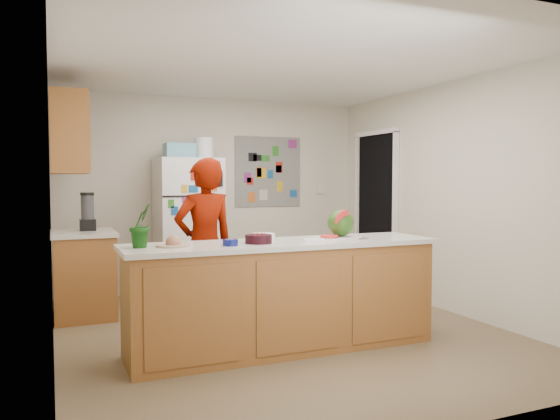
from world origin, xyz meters
name	(u,v)px	position (x,y,z in m)	size (l,w,h in m)	color
floor	(282,332)	(0.00, 0.00, -0.01)	(4.00, 4.50, 0.02)	brown
wall_back	(215,194)	(0.00, 2.26, 1.25)	(4.00, 0.02, 2.50)	beige
wall_left	(49,203)	(-2.01, 0.00, 1.25)	(0.02, 4.50, 2.50)	beige
wall_right	(453,197)	(2.01, 0.00, 1.25)	(0.02, 4.50, 2.50)	beige
ceiling	(282,64)	(0.00, 0.00, 2.51)	(4.00, 4.50, 0.02)	white
doorway	(377,212)	(1.99, 1.45, 1.02)	(0.03, 0.85, 2.04)	black
peninsula_base	(283,298)	(-0.20, -0.50, 0.44)	(2.60, 0.62, 0.88)	brown
peninsula_top	(283,244)	(-0.20, -0.50, 0.90)	(2.68, 0.70, 0.04)	silver
side_counter_base	(84,276)	(-1.69, 1.35, 0.43)	(0.60, 0.80, 0.86)	brown
side_counter_top	(83,233)	(-1.69, 1.35, 0.88)	(0.64, 0.84, 0.04)	silver
upper_cabinets	(68,135)	(-1.82, 1.30, 1.90)	(0.35, 1.00, 0.80)	brown
refrigerator	(188,228)	(-0.45, 1.88, 0.85)	(0.75, 0.70, 1.70)	silver
fridge_top_bin	(179,151)	(-0.55, 1.88, 1.79)	(0.35, 0.28, 0.18)	#5999B2
photo_collage	(268,172)	(0.75, 2.24, 1.55)	(0.95, 0.01, 0.95)	slate
person	(204,246)	(-0.69, 0.23, 0.82)	(0.60, 0.39, 1.64)	#620D00
blender_appliance	(87,213)	(-1.64, 1.41, 1.09)	(0.13, 0.13, 0.38)	black
cutting_board	(336,237)	(0.33, -0.44, 0.93)	(0.37, 0.27, 0.01)	silver
watermelon	(341,223)	(0.39, -0.42, 1.05)	(0.24, 0.24, 0.24)	#286019
watermelon_slice	(329,236)	(0.24, -0.49, 0.94)	(0.16, 0.16, 0.02)	red
cherry_bowl	(259,239)	(-0.44, -0.55, 0.96)	(0.22, 0.22, 0.07)	black
white_bowl	(263,237)	(-0.33, -0.36, 0.95)	(0.20, 0.20, 0.06)	silver
cobalt_bowl	(230,242)	(-0.70, -0.62, 0.95)	(0.12, 0.12, 0.05)	navy
plate	(173,245)	(-1.13, -0.49, 0.93)	(0.27, 0.27, 0.02)	#C4BA95
paper_towel	(314,240)	(0.04, -0.60, 0.93)	(0.18, 0.16, 0.02)	white
keys	(364,239)	(0.51, -0.63, 0.93)	(0.09, 0.04, 0.01)	gray
potted_plant	(141,224)	(-1.36, -0.45, 1.10)	(0.19, 0.16, 0.35)	#0F4514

